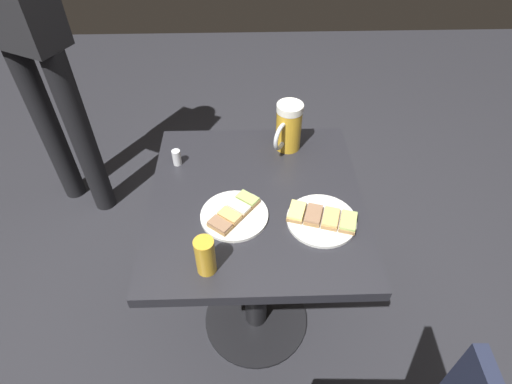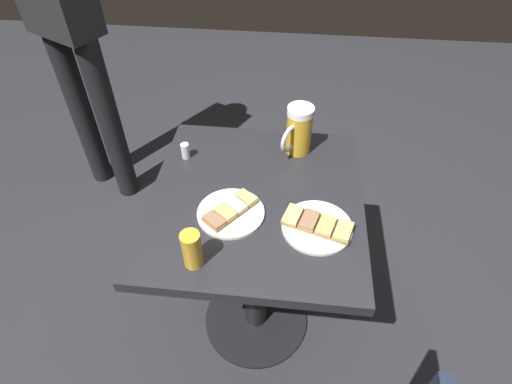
{
  "view_description": "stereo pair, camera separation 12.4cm",
  "coord_description": "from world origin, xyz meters",
  "px_view_note": "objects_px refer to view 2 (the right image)",
  "views": [
    {
      "loc": [
        0.89,
        -0.03,
        1.64
      ],
      "look_at": [
        0.0,
        0.0,
        0.78
      ],
      "focal_mm": 28.59,
      "sensor_mm": 36.0,
      "label": 1
    },
    {
      "loc": [
        0.88,
        0.1,
        1.64
      ],
      "look_at": [
        0.0,
        0.0,
        0.78
      ],
      "focal_mm": 28.59,
      "sensor_mm": 36.0,
      "label": 2
    }
  ],
  "objects_px": {
    "beer_glass_small": "(192,249)",
    "salt_shaker": "(185,151)",
    "plate_near": "(317,225)",
    "plate_far": "(231,212)",
    "patron_standing": "(64,22)",
    "beer_mug": "(298,130)"
  },
  "relations": [
    {
      "from": "beer_glass_small",
      "to": "salt_shaker",
      "type": "relative_size",
      "value": 2.06
    },
    {
      "from": "salt_shaker",
      "to": "patron_standing",
      "type": "height_order",
      "value": "patron_standing"
    },
    {
      "from": "plate_near",
      "to": "plate_far",
      "type": "height_order",
      "value": "same"
    },
    {
      "from": "beer_mug",
      "to": "beer_glass_small",
      "type": "distance_m",
      "value": 0.56
    },
    {
      "from": "plate_far",
      "to": "salt_shaker",
      "type": "bearing_deg",
      "value": -141.88
    },
    {
      "from": "plate_far",
      "to": "beer_glass_small",
      "type": "distance_m",
      "value": 0.2
    },
    {
      "from": "plate_near",
      "to": "beer_glass_small",
      "type": "xyz_separation_m",
      "value": [
        0.16,
        -0.32,
        0.05
      ]
    },
    {
      "from": "plate_near",
      "to": "plate_far",
      "type": "distance_m",
      "value": 0.25
    },
    {
      "from": "plate_far",
      "to": "beer_mug",
      "type": "xyz_separation_m",
      "value": [
        -0.32,
        0.18,
        0.08
      ]
    },
    {
      "from": "beer_glass_small",
      "to": "salt_shaker",
      "type": "bearing_deg",
      "value": -164.06
    },
    {
      "from": "plate_near",
      "to": "salt_shaker",
      "type": "relative_size",
      "value": 3.81
    },
    {
      "from": "plate_near",
      "to": "salt_shaker",
      "type": "xyz_separation_m",
      "value": [
        -0.27,
        -0.44,
        0.02
      ]
    },
    {
      "from": "salt_shaker",
      "to": "patron_standing",
      "type": "bearing_deg",
      "value": -133.06
    },
    {
      "from": "plate_far",
      "to": "salt_shaker",
      "type": "relative_size",
      "value": 3.64
    },
    {
      "from": "salt_shaker",
      "to": "beer_mug",
      "type": "bearing_deg",
      "value": 101.73
    },
    {
      "from": "patron_standing",
      "to": "plate_far",
      "type": "bearing_deg",
      "value": -18.14
    },
    {
      "from": "beer_mug",
      "to": "beer_glass_small",
      "type": "relative_size",
      "value": 1.52
    },
    {
      "from": "beer_glass_small",
      "to": "patron_standing",
      "type": "relative_size",
      "value": 0.07
    },
    {
      "from": "beer_mug",
      "to": "salt_shaker",
      "type": "distance_m",
      "value": 0.39
    },
    {
      "from": "plate_far",
      "to": "beer_glass_small",
      "type": "bearing_deg",
      "value": -20.92
    },
    {
      "from": "beer_glass_small",
      "to": "salt_shaker",
      "type": "height_order",
      "value": "beer_glass_small"
    },
    {
      "from": "plate_near",
      "to": "patron_standing",
      "type": "distance_m",
      "value": 1.43
    }
  ]
}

